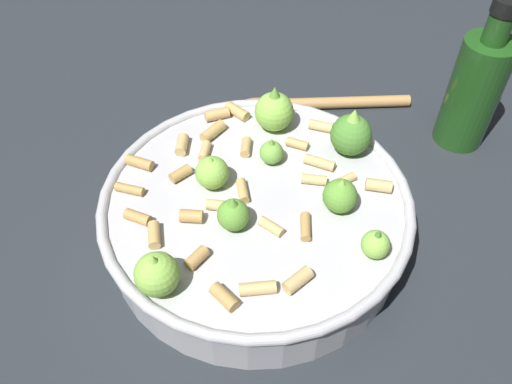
% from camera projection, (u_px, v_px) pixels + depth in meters
% --- Properties ---
extents(ground_plane, '(2.40, 2.40, 0.00)m').
position_uv_depth(ground_plane, '(256.00, 234.00, 0.57)').
color(ground_plane, '#23282D').
extents(cooking_pan, '(0.32, 0.32, 0.12)m').
position_uv_depth(cooking_pan, '(257.00, 211.00, 0.54)').
color(cooking_pan, '#B7B7BC').
rests_on(cooking_pan, ground).
extents(olive_oil_bottle, '(0.06, 0.06, 0.19)m').
position_uv_depth(olive_oil_bottle, '(475.00, 89.00, 0.62)').
color(olive_oil_bottle, '#1E4C19').
rests_on(olive_oil_bottle, ground).
extents(wooden_spoon, '(0.10, 0.24, 0.02)m').
position_uv_depth(wooden_spoon, '(314.00, 104.00, 0.72)').
color(wooden_spoon, '#B2844C').
rests_on(wooden_spoon, ground).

